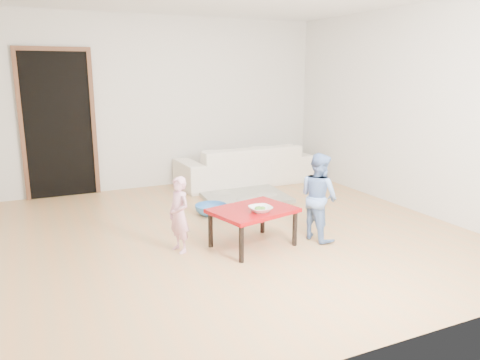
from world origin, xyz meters
TOP-DOWN VIEW (x-y plane):
  - floor at (0.00, 0.00)m, footprint 5.00×5.00m
  - back_wall at (0.00, 2.50)m, footprint 5.00×0.02m
  - right_wall at (2.50, 0.00)m, footprint 0.02×5.00m
  - doorway at (-1.60, 2.48)m, footprint 1.02×0.08m
  - sofa at (1.12, 2.05)m, footprint 2.17×0.89m
  - cushion at (0.73, 1.87)m, footprint 0.41×0.37m
  - red_table at (0.01, -0.49)m, footprint 0.94×0.79m
  - bowl at (0.03, -0.62)m, footprint 0.23×0.23m
  - broccoli at (0.03, -0.62)m, footprint 0.12×0.12m
  - child_pink at (-0.72, -0.30)m, footprint 0.25×0.32m
  - child_blue at (0.75, -0.58)m, footprint 0.43×0.51m
  - basin at (0.02, 0.71)m, footprint 0.41×0.41m
  - blanket at (0.73, 1.22)m, footprint 1.23×1.06m

SIDE VIEW (x-z plane):
  - floor at x=0.00m, z-range -0.01..0.01m
  - blanket at x=0.73m, z-range 0.00..0.06m
  - basin at x=0.02m, z-range 0.00..0.13m
  - red_table at x=0.01m, z-range 0.00..0.41m
  - sofa at x=1.12m, z-range 0.00..0.63m
  - child_pink at x=-0.72m, z-range 0.00..0.77m
  - bowl at x=0.03m, z-range 0.41..0.46m
  - broccoli at x=0.03m, z-range 0.41..0.46m
  - cushion at x=0.73m, z-range 0.41..0.52m
  - child_blue at x=0.75m, z-range 0.00..0.95m
  - doorway at x=-1.60m, z-range -0.03..2.08m
  - back_wall at x=0.00m, z-range 0.00..2.60m
  - right_wall at x=2.50m, z-range 0.00..2.60m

